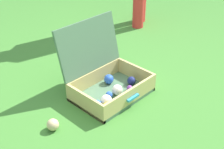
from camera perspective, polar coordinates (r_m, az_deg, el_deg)
ground_plane at (r=2.18m, az=-0.96°, el=-4.89°), size 16.00×16.00×0.00m
open_suitcase at (r=2.20m, az=-1.06°, el=-0.97°), size 0.54×0.50×0.51m
stray_ball_on_grass at (r=1.95m, az=-11.03°, el=-9.21°), size 0.08×0.08×0.08m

